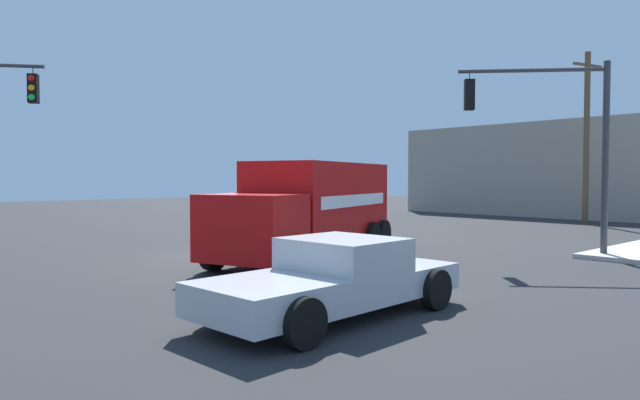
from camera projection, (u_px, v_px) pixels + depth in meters
name	position (u px, v px, depth m)	size (l,w,h in m)	color
ground_plane	(240.00, 256.00, 17.83)	(100.00, 100.00, 0.00)	#2B2B2D
delivery_truck	(311.00, 208.00, 17.40)	(5.31, 8.27, 2.93)	red
traffic_light_secondary	(557.00, 127.00, 17.44)	(3.42, 3.17, 5.89)	#38383D
pickup_silver	(336.00, 275.00, 10.05)	(2.50, 5.31, 1.38)	#B7BABF
utility_pole	(586.00, 136.00, 30.16)	(0.65, 2.16, 9.16)	brown
building_backdrop	(551.00, 170.00, 37.35)	(19.17, 6.00, 5.98)	gray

